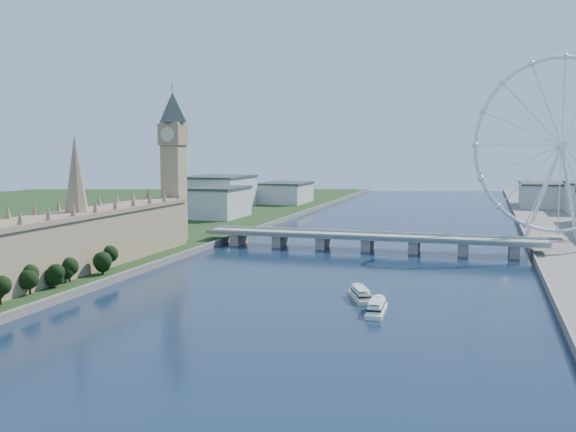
% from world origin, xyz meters
% --- Properties ---
extents(parliament_range, '(24.00, 200.00, 70.00)m').
position_xyz_m(parliament_range, '(-128.00, 170.00, 18.48)').
color(parliament_range, tan).
rests_on(parliament_range, ground).
extents(big_ben, '(20.02, 20.02, 110.00)m').
position_xyz_m(big_ben, '(-128.00, 278.00, 66.57)').
color(big_ben, tan).
rests_on(big_ben, ground).
extents(westminster_bridge, '(220.00, 22.00, 9.50)m').
position_xyz_m(westminster_bridge, '(0.00, 300.00, 6.63)').
color(westminster_bridge, gray).
rests_on(westminster_bridge, ground).
extents(london_eye, '(113.60, 39.12, 124.30)m').
position_xyz_m(london_eye, '(119.98, 355.08, 67.52)').
color(london_eye, silver).
rests_on(london_eye, ground).
extents(city_skyline, '(505.00, 280.00, 32.00)m').
position_xyz_m(city_skyline, '(39.22, 560.08, 16.96)').
color(city_skyline, beige).
rests_on(city_skyline, ground).
extents(tour_boat_near, '(16.42, 26.66, 5.74)m').
position_xyz_m(tour_boat_near, '(21.09, 161.32, 0.00)').
color(tour_boat_near, beige).
rests_on(tour_boat_near, ground).
extents(tour_boat_far, '(7.78, 26.78, 5.83)m').
position_xyz_m(tour_boat_far, '(31.53, 140.10, 0.00)').
color(tour_boat_far, silver).
rests_on(tour_boat_far, ground).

